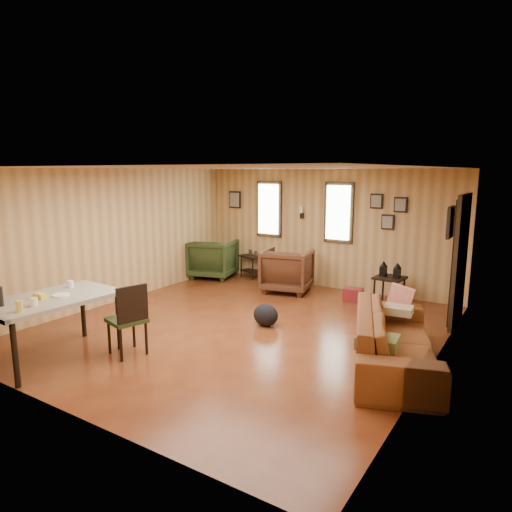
{
  "coord_description": "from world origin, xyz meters",
  "views": [
    {
      "loc": [
        3.76,
        -5.5,
        2.35
      ],
      "look_at": [
        0.0,
        0.4,
        1.05
      ],
      "focal_mm": 32.0,
      "sensor_mm": 36.0,
      "label": 1
    }
  ],
  "objects": [
    {
      "name": "sofa",
      "position": [
        2.34,
        -0.12,
        0.46
      ],
      "size": [
        1.42,
        2.43,
        0.91
      ],
      "primitive_type": "imported",
      "rotation": [
        0.0,
        0.0,
        1.91
      ],
      "color": "brown",
      "rests_on": "ground"
    },
    {
      "name": "recliner_brown",
      "position": [
        -0.45,
        2.25,
        0.47
      ],
      "size": [
        1.08,
        1.03,
        0.93
      ],
      "primitive_type": "imported",
      "rotation": [
        0.0,
        0.0,
        3.37
      ],
      "color": "#472515",
      "rests_on": "ground"
    },
    {
      "name": "dining_table",
      "position": [
        -1.35,
        -2.26,
        0.74
      ],
      "size": [
        1.04,
        1.64,
        1.04
      ],
      "rotation": [
        0.0,
        0.0,
        -0.06
      ],
      "color": "#9E9784",
      "rests_on": "ground"
    },
    {
      "name": "backpack",
      "position": [
        0.27,
        0.26,
        0.17
      ],
      "size": [
        0.45,
        0.37,
        0.35
      ],
      "rotation": [
        0.0,
        0.0,
        0.18
      ],
      "color": "black",
      "rests_on": "ground"
    },
    {
      "name": "end_table",
      "position": [
        -1.67,
        2.9,
        0.35
      ],
      "size": [
        0.6,
        0.57,
        0.62
      ],
      "rotation": [
        0.0,
        0.0,
        -0.31
      ],
      "color": "black",
      "rests_on": "ground"
    },
    {
      "name": "room",
      "position": [
        0.17,
        0.27,
        1.21
      ],
      "size": [
        5.54,
        6.04,
        2.44
      ],
      "color": "brown",
      "rests_on": "ground"
    },
    {
      "name": "recliner_green",
      "position": [
        -2.42,
        2.42,
        0.47
      ],
      "size": [
        1.12,
        1.08,
        0.94
      ],
      "primitive_type": "imported",
      "rotation": [
        0.0,
        0.0,
        -2.86
      ],
      "color": "#293819",
      "rests_on": "ground"
    },
    {
      "name": "side_table",
      "position": [
        1.53,
        2.43,
        0.53
      ],
      "size": [
        0.53,
        0.53,
        0.78
      ],
      "rotation": [
        0.0,
        0.0,
        -0.1
      ],
      "color": "black",
      "rests_on": "ground"
    },
    {
      "name": "dining_chair",
      "position": [
        -0.61,
        -1.67,
        0.53
      ],
      "size": [
        0.53,
        0.53,
        0.95
      ],
      "rotation": [
        0.0,
        0.0,
        -0.28
      ],
      "color": "#293819",
      "rests_on": "ground"
    },
    {
      "name": "cooler",
      "position": [
        0.91,
        2.3,
        0.12
      ],
      "size": [
        0.37,
        0.29,
        0.24
      ],
      "rotation": [
        0.0,
        0.0,
        0.14
      ],
      "color": "maroon",
      "rests_on": "ground"
    },
    {
      "name": "sofa_pillows",
      "position": [
        2.24,
        0.02,
        0.51
      ],
      "size": [
        0.63,
        1.9,
        0.39
      ],
      "rotation": [
        0.0,
        0.0,
        0.11
      ],
      "color": "brown",
      "rests_on": "sofa"
    }
  ]
}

